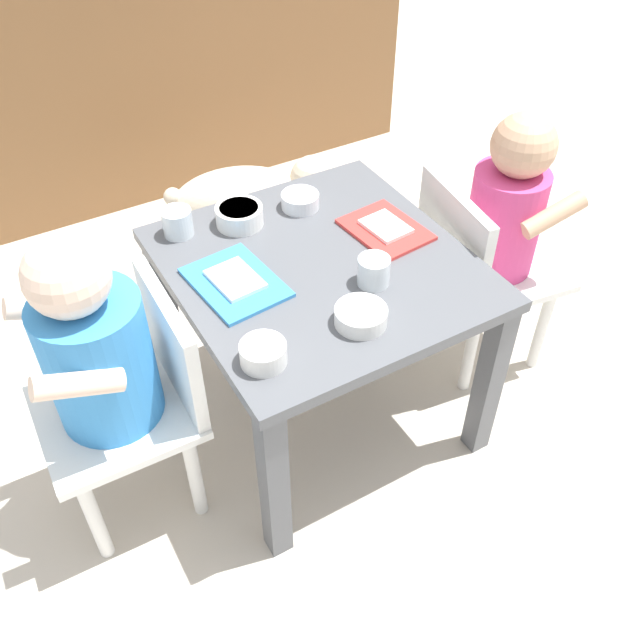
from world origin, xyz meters
name	(u,v)px	position (x,y,z in m)	size (l,w,h in m)	color
ground_plane	(320,407)	(0.00, 0.00, 0.00)	(7.00, 7.00, 0.00)	beige
kitchen_cabinet_back	(120,50)	(0.00, 1.22, 0.44)	(1.84, 0.35, 0.88)	brown
dining_table	(320,291)	(0.00, 0.00, 0.36)	(0.56, 0.59, 0.44)	#515459
seated_child_left	(104,357)	(-0.44, -0.01, 0.41)	(0.29, 0.29, 0.67)	white
seated_child_right	(500,220)	(0.44, -0.03, 0.40)	(0.32, 0.32, 0.65)	white
dog	(249,201)	(0.10, 0.57, 0.23)	(0.47, 0.29, 0.34)	beige
food_tray_left	(235,282)	(-0.17, 0.02, 0.44)	(0.16, 0.21, 0.02)	#388CD8
food_tray_right	(386,229)	(0.17, 0.02, 0.44)	(0.15, 0.18, 0.02)	red
water_cup_left	(374,273)	(0.06, -0.10, 0.46)	(0.06, 0.06, 0.06)	white
water_cup_right	(178,224)	(-0.20, 0.23, 0.46)	(0.06, 0.06, 0.06)	white
cereal_bowl_right_side	(361,316)	(-0.02, -0.19, 0.45)	(0.09, 0.09, 0.03)	white
veggie_bowl_far	(300,200)	(0.06, 0.19, 0.45)	(0.08, 0.08, 0.03)	white
veggie_bowl_near	(263,353)	(-0.22, -0.18, 0.46)	(0.08, 0.08, 0.04)	white
cereal_bowl_left_side	(239,215)	(-0.08, 0.20, 0.46)	(0.10, 0.10, 0.04)	white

